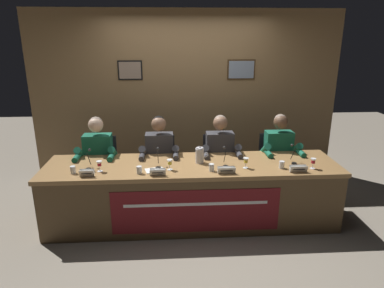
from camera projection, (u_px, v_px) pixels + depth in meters
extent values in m
plane|color=gray|center=(192.00, 220.00, 4.34)|extent=(12.00, 12.00, 0.00)
cube|color=#937047|center=(186.00, 97.00, 5.35)|extent=(4.70, 0.12, 2.60)
cube|color=black|center=(130.00, 70.00, 5.11)|extent=(0.36, 0.02, 0.28)
cube|color=gray|center=(130.00, 70.00, 5.10)|extent=(0.32, 0.01, 0.24)
cube|color=#4C3319|center=(241.00, 70.00, 5.21)|extent=(0.42, 0.02, 0.30)
cube|color=#8C99AD|center=(241.00, 70.00, 5.20)|extent=(0.38, 0.01, 0.26)
cube|color=olive|center=(192.00, 166.00, 4.12)|extent=(3.50, 0.85, 0.05)
cube|color=brown|center=(194.00, 210.00, 3.85)|extent=(3.44, 0.04, 0.70)
cube|color=brown|center=(51.00, 198.00, 4.13)|extent=(0.08, 0.77, 0.70)
cube|color=brown|center=(327.00, 191.00, 4.33)|extent=(0.08, 0.77, 0.70)
cube|color=maroon|center=(196.00, 211.00, 3.83)|extent=(1.88, 0.01, 0.52)
cube|color=white|center=(196.00, 204.00, 3.79)|extent=(1.60, 0.00, 0.04)
cylinder|color=black|center=(103.00, 202.00, 4.77)|extent=(0.44, 0.44, 0.02)
cylinder|color=black|center=(102.00, 188.00, 4.70)|extent=(0.05, 0.05, 0.41)
cube|color=#232328|center=(101.00, 173.00, 4.63)|extent=(0.44, 0.44, 0.03)
cube|color=#232328|center=(102.00, 152.00, 4.75)|extent=(0.40, 0.05, 0.44)
cylinder|color=black|center=(89.00, 200.00, 4.36)|extent=(0.10, 0.10, 0.47)
cylinder|color=black|center=(105.00, 199.00, 4.37)|extent=(0.10, 0.10, 0.47)
cylinder|color=black|center=(89.00, 174.00, 4.42)|extent=(0.13, 0.34, 0.13)
cylinder|color=black|center=(105.00, 174.00, 4.43)|extent=(0.13, 0.34, 0.13)
cube|color=#196047|center=(98.00, 152.00, 4.51)|extent=(0.36, 0.20, 0.48)
sphere|color=beige|center=(96.00, 125.00, 4.38)|extent=(0.19, 0.19, 0.19)
sphere|color=gray|center=(96.00, 123.00, 4.39)|extent=(0.17, 0.17, 0.17)
cylinder|color=#196047|center=(80.00, 154.00, 4.40)|extent=(0.09, 0.30, 0.25)
cylinder|color=#196047|center=(113.00, 153.00, 4.42)|extent=(0.09, 0.30, 0.25)
cylinder|color=#196047|center=(77.00, 157.00, 4.24)|extent=(0.07, 0.24, 0.07)
cylinder|color=#196047|center=(111.00, 157.00, 4.27)|extent=(0.07, 0.24, 0.07)
cube|color=white|center=(86.00, 174.00, 3.72)|extent=(0.16, 0.03, 0.08)
cube|color=white|center=(87.00, 172.00, 3.75)|extent=(0.16, 0.03, 0.08)
cube|color=black|center=(86.00, 174.00, 3.72)|extent=(0.11, 0.01, 0.01)
cylinder|color=white|center=(100.00, 171.00, 3.89)|extent=(0.06, 0.06, 0.00)
cylinder|color=white|center=(100.00, 169.00, 3.88)|extent=(0.01, 0.01, 0.05)
cone|color=white|center=(99.00, 164.00, 3.86)|extent=(0.06, 0.06, 0.06)
cylinder|color=#B21E2D|center=(99.00, 164.00, 3.86)|extent=(0.04, 0.04, 0.04)
cylinder|color=silver|center=(73.00, 170.00, 3.82)|extent=(0.06, 0.06, 0.08)
cylinder|color=silver|center=(73.00, 171.00, 3.82)|extent=(0.05, 0.05, 0.05)
cylinder|color=black|center=(89.00, 169.00, 3.92)|extent=(0.06, 0.06, 0.02)
cylinder|color=black|center=(89.00, 159.00, 3.95)|extent=(0.01, 0.13, 0.18)
sphere|color=#2D2D2D|center=(89.00, 150.00, 3.99)|extent=(0.03, 0.03, 0.03)
cylinder|color=black|center=(161.00, 201.00, 4.81)|extent=(0.44, 0.44, 0.02)
cylinder|color=black|center=(161.00, 186.00, 4.75)|extent=(0.05, 0.05, 0.41)
cube|color=#232328|center=(160.00, 171.00, 4.68)|extent=(0.44, 0.44, 0.03)
cube|color=#232328|center=(160.00, 150.00, 4.80)|extent=(0.40, 0.05, 0.44)
cylinder|color=black|center=(152.00, 198.00, 4.41)|extent=(0.10, 0.10, 0.47)
cylinder|color=black|center=(168.00, 197.00, 4.42)|extent=(0.10, 0.10, 0.47)
cylinder|color=black|center=(152.00, 173.00, 4.46)|extent=(0.13, 0.34, 0.13)
cylinder|color=black|center=(167.00, 172.00, 4.48)|extent=(0.13, 0.34, 0.13)
cube|color=#38383D|center=(160.00, 151.00, 4.56)|extent=(0.36, 0.20, 0.48)
sphere|color=#8E664C|center=(159.00, 124.00, 4.43)|extent=(0.19, 0.19, 0.19)
sphere|color=black|center=(159.00, 123.00, 4.44)|extent=(0.17, 0.17, 0.17)
cylinder|color=#38383D|center=(143.00, 152.00, 4.44)|extent=(0.09, 0.30, 0.25)
cylinder|color=#38383D|center=(176.00, 152.00, 4.47)|extent=(0.09, 0.30, 0.25)
cylinder|color=#38383D|center=(142.00, 156.00, 4.29)|extent=(0.07, 0.24, 0.07)
cylinder|color=#38383D|center=(176.00, 155.00, 4.32)|extent=(0.07, 0.24, 0.07)
cube|color=white|center=(158.00, 173.00, 3.74)|extent=(0.17, 0.03, 0.08)
cube|color=white|center=(158.00, 172.00, 3.77)|extent=(0.17, 0.03, 0.08)
cube|color=black|center=(158.00, 173.00, 3.74)|extent=(0.12, 0.01, 0.01)
cylinder|color=white|center=(170.00, 170.00, 3.93)|extent=(0.06, 0.06, 0.00)
cylinder|color=white|center=(170.00, 167.00, 3.92)|extent=(0.01, 0.01, 0.05)
cone|color=white|center=(170.00, 162.00, 3.90)|extent=(0.06, 0.06, 0.06)
cylinder|color=yellow|center=(170.00, 163.00, 3.91)|extent=(0.04, 0.04, 0.04)
cylinder|color=silver|center=(139.00, 170.00, 3.81)|extent=(0.06, 0.06, 0.08)
cylinder|color=silver|center=(139.00, 171.00, 3.82)|extent=(0.05, 0.05, 0.05)
cylinder|color=black|center=(158.00, 168.00, 3.96)|extent=(0.06, 0.06, 0.02)
cylinder|color=black|center=(158.00, 158.00, 3.99)|extent=(0.01, 0.13, 0.18)
sphere|color=#2D2D2D|center=(158.00, 149.00, 4.02)|extent=(0.03, 0.03, 0.03)
cylinder|color=black|center=(218.00, 199.00, 4.86)|extent=(0.44, 0.44, 0.02)
cylinder|color=black|center=(218.00, 185.00, 4.79)|extent=(0.05, 0.05, 0.41)
cube|color=#232328|center=(219.00, 170.00, 4.73)|extent=(0.44, 0.44, 0.03)
cube|color=#232328|center=(217.00, 149.00, 4.85)|extent=(0.40, 0.05, 0.44)
cylinder|color=black|center=(214.00, 196.00, 4.45)|extent=(0.10, 0.10, 0.47)
cylinder|color=black|center=(230.00, 196.00, 4.47)|extent=(0.10, 0.10, 0.47)
cylinder|color=black|center=(213.00, 171.00, 4.51)|extent=(0.13, 0.34, 0.13)
cylinder|color=black|center=(228.00, 171.00, 4.52)|extent=(0.13, 0.34, 0.13)
cube|color=#38383D|center=(219.00, 150.00, 4.61)|extent=(0.36, 0.20, 0.48)
sphere|color=#8E664C|center=(220.00, 123.00, 4.47)|extent=(0.19, 0.19, 0.19)
sphere|color=gray|center=(220.00, 122.00, 4.48)|extent=(0.17, 0.17, 0.17)
cylinder|color=#38383D|center=(205.00, 151.00, 4.49)|extent=(0.09, 0.30, 0.25)
cylinder|color=#38383D|center=(236.00, 150.00, 4.52)|extent=(0.09, 0.30, 0.25)
cylinder|color=#38383D|center=(206.00, 155.00, 4.34)|extent=(0.07, 0.24, 0.07)
cylinder|color=#38383D|center=(239.00, 154.00, 4.36)|extent=(0.07, 0.24, 0.07)
cube|color=white|center=(227.00, 171.00, 3.80)|extent=(0.20, 0.03, 0.08)
cube|color=white|center=(226.00, 170.00, 3.83)|extent=(0.20, 0.03, 0.08)
cube|color=black|center=(227.00, 171.00, 3.79)|extent=(0.14, 0.01, 0.01)
cylinder|color=white|center=(246.00, 168.00, 3.98)|extent=(0.06, 0.06, 0.00)
cylinder|color=white|center=(246.00, 165.00, 3.97)|extent=(0.01, 0.01, 0.05)
cone|color=white|center=(246.00, 161.00, 3.96)|extent=(0.06, 0.06, 0.06)
cylinder|color=yellow|center=(246.00, 161.00, 3.96)|extent=(0.04, 0.04, 0.04)
cylinder|color=silver|center=(212.00, 167.00, 3.88)|extent=(0.06, 0.06, 0.08)
cylinder|color=silver|center=(212.00, 169.00, 3.89)|extent=(0.05, 0.05, 0.05)
cylinder|color=black|center=(225.00, 167.00, 4.00)|extent=(0.06, 0.06, 0.02)
cylinder|color=black|center=(225.00, 157.00, 4.03)|extent=(0.01, 0.13, 0.18)
sphere|color=#2D2D2D|center=(224.00, 148.00, 4.06)|extent=(0.03, 0.03, 0.03)
cylinder|color=black|center=(274.00, 197.00, 4.91)|extent=(0.44, 0.44, 0.02)
cylinder|color=black|center=(275.00, 183.00, 4.84)|extent=(0.05, 0.05, 0.41)
cube|color=#232328|center=(276.00, 169.00, 4.77)|extent=(0.44, 0.44, 0.03)
cube|color=#232328|center=(273.00, 148.00, 4.89)|extent=(0.40, 0.05, 0.44)
cylinder|color=black|center=(275.00, 194.00, 4.50)|extent=(0.10, 0.10, 0.47)
cylinder|color=black|center=(290.00, 194.00, 4.51)|extent=(0.10, 0.10, 0.47)
cylinder|color=black|center=(273.00, 170.00, 4.56)|extent=(0.13, 0.34, 0.13)
cylinder|color=black|center=(288.00, 170.00, 4.57)|extent=(0.13, 0.34, 0.13)
cube|color=#196047|center=(278.00, 149.00, 4.65)|extent=(0.36, 0.20, 0.48)
sphere|color=brown|center=(281.00, 122.00, 4.52)|extent=(0.19, 0.19, 0.19)
sphere|color=gray|center=(281.00, 121.00, 4.53)|extent=(0.17, 0.17, 0.17)
cylinder|color=#196047|center=(265.00, 150.00, 4.54)|extent=(0.09, 0.30, 0.25)
cylinder|color=#196047|center=(296.00, 149.00, 4.56)|extent=(0.09, 0.30, 0.25)
cylinder|color=#196047|center=(268.00, 153.00, 4.39)|extent=(0.07, 0.24, 0.07)
cylinder|color=#196047|center=(300.00, 153.00, 4.41)|extent=(0.07, 0.24, 0.07)
cube|color=white|center=(299.00, 169.00, 3.84)|extent=(0.20, 0.03, 0.08)
cube|color=white|center=(298.00, 168.00, 3.87)|extent=(0.20, 0.03, 0.08)
cube|color=black|center=(299.00, 169.00, 3.84)|extent=(0.14, 0.01, 0.01)
cylinder|color=white|center=(312.00, 168.00, 3.97)|extent=(0.06, 0.06, 0.00)
cylinder|color=white|center=(313.00, 166.00, 3.96)|extent=(0.01, 0.01, 0.05)
cone|color=white|center=(313.00, 161.00, 3.94)|extent=(0.06, 0.06, 0.06)
cylinder|color=#B21E2D|center=(313.00, 162.00, 3.94)|extent=(0.04, 0.04, 0.04)
cylinder|color=silver|center=(282.00, 165.00, 3.97)|extent=(0.06, 0.06, 0.08)
cylinder|color=silver|center=(282.00, 166.00, 3.97)|extent=(0.05, 0.05, 0.05)
cylinder|color=black|center=(294.00, 164.00, 4.09)|extent=(0.06, 0.06, 0.02)
cylinder|color=black|center=(293.00, 154.00, 4.12)|extent=(0.01, 0.13, 0.18)
sphere|color=#2D2D2D|center=(292.00, 145.00, 4.16)|extent=(0.03, 0.03, 0.03)
cylinder|color=silver|center=(200.00, 156.00, 4.12)|extent=(0.10, 0.10, 0.18)
cylinder|color=silver|center=(200.00, 148.00, 4.09)|extent=(0.09, 0.09, 0.01)
sphere|color=silver|center=(200.00, 147.00, 4.09)|extent=(0.02, 0.02, 0.02)
torus|color=silver|center=(205.00, 155.00, 4.12)|extent=(0.07, 0.01, 0.07)
cube|color=white|center=(155.00, 170.00, 3.90)|extent=(0.24, 0.20, 0.01)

